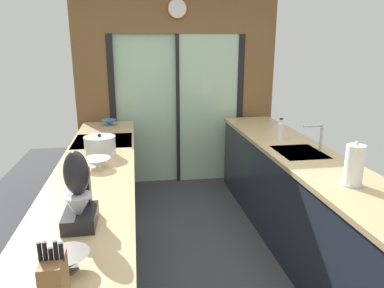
% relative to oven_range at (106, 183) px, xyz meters
% --- Properties ---
extents(ground_plane, '(5.04, 7.60, 0.02)m').
position_rel_oven_range_xyz_m(ground_plane, '(0.91, -0.65, -0.47)').
color(ground_plane, '#38383D').
extents(back_wall_unit, '(2.64, 0.12, 2.70)m').
position_rel_oven_range_xyz_m(back_wall_unit, '(0.91, 1.15, 1.07)').
color(back_wall_unit, brown).
rests_on(back_wall_unit, ground_plane).
extents(left_counter_run, '(0.62, 3.80, 0.92)m').
position_rel_oven_range_xyz_m(left_counter_run, '(-0.00, -1.12, 0.01)').
color(left_counter_run, '#1E232D').
rests_on(left_counter_run, ground_plane).
extents(right_counter_run, '(0.62, 3.80, 0.92)m').
position_rel_oven_range_xyz_m(right_counter_run, '(1.82, -0.95, 0.01)').
color(right_counter_run, '#1E232D').
rests_on(right_counter_run, ground_plane).
extents(sink_faucet, '(0.19, 0.02, 0.25)m').
position_rel_oven_range_xyz_m(sink_faucet, '(1.96, -0.70, 0.63)').
color(sink_faucet, '#B7BABC').
rests_on(sink_faucet, right_counter_run).
extents(oven_range, '(0.60, 0.60, 0.92)m').
position_rel_oven_range_xyz_m(oven_range, '(0.00, 0.00, 0.00)').
color(oven_range, '#B7BABC').
rests_on(oven_range, ground_plane).
extents(mixing_bowl_near, '(0.20, 0.20, 0.08)m').
position_rel_oven_range_xyz_m(mixing_bowl_near, '(0.02, -2.21, 0.51)').
color(mixing_bowl_near, '#514C47').
rests_on(mixing_bowl_near, left_counter_run).
extents(mixing_bowl_mid, '(0.22, 0.22, 0.08)m').
position_rel_oven_range_xyz_m(mixing_bowl_mid, '(0.02, -0.86, 0.51)').
color(mixing_bowl_mid, silver).
rests_on(mixing_bowl_mid, left_counter_run).
extents(mixing_bowl_far, '(0.18, 0.18, 0.07)m').
position_rel_oven_range_xyz_m(mixing_bowl_far, '(0.02, 0.71, 0.50)').
color(mixing_bowl_far, teal).
rests_on(mixing_bowl_far, left_counter_run).
extents(knife_block, '(0.09, 0.14, 0.28)m').
position_rel_oven_range_xyz_m(knife_block, '(0.02, -2.45, 0.57)').
color(knife_block, brown).
rests_on(knife_block, left_counter_run).
extents(stand_mixer, '(0.17, 0.27, 0.42)m').
position_rel_oven_range_xyz_m(stand_mixer, '(0.02, -1.80, 0.63)').
color(stand_mixer, black).
rests_on(stand_mixer, left_counter_run).
extents(stock_pot, '(0.27, 0.27, 0.20)m').
position_rel_oven_range_xyz_m(stock_pot, '(0.02, -0.53, 0.55)').
color(stock_pot, '#B7BABC').
rests_on(stock_pot, left_counter_run).
extents(soap_bottle_far, '(0.07, 0.07, 0.22)m').
position_rel_oven_range_xyz_m(soap_bottle_far, '(1.80, -0.25, 0.56)').
color(soap_bottle_far, silver).
rests_on(soap_bottle_far, right_counter_run).
extents(paper_towel_roll, '(0.14, 0.14, 0.32)m').
position_rel_oven_range_xyz_m(paper_towel_roll, '(1.80, -1.51, 0.61)').
color(paper_towel_roll, '#B7BABC').
rests_on(paper_towel_roll, right_counter_run).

